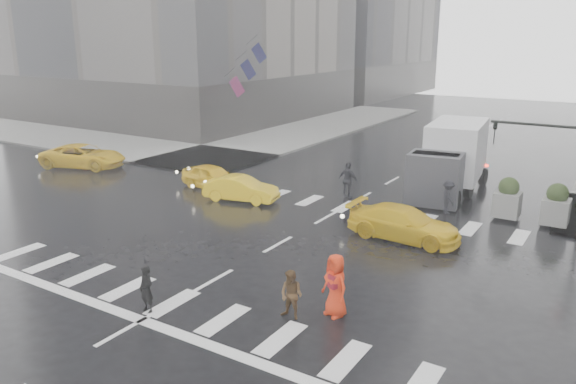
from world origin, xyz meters
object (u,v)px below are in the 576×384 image
Objects in this scene: pedestrian_brown at (291,295)px; box_truck at (451,157)px; pedestrian_orange at (335,285)px; taxi_front at (213,177)px; traffic_signal_pole at (563,155)px; taxi_mid at (241,189)px.

box_truck reaches higher than pedestrian_brown.
pedestrian_orange reaches higher than taxi_front.
pedestrian_orange is at bearing -118.38° from taxi_front.
taxi_front is (-16.55, -2.88, -2.56)m from traffic_signal_pole.
taxi_front is 0.56× the size of box_truck.
taxi_front is 12.60m from box_truck.
taxi_mid is at bearing -101.96° from taxi_front.
traffic_signal_pole is at bearing -71.66° from taxi_front.
traffic_signal_pole is at bearing -35.60° from box_truck.
pedestrian_orange is 12.55m from taxi_mid.
traffic_signal_pole reaches higher than taxi_front.
pedestrian_brown is at bearing -96.48° from box_truck.
pedestrian_orange is 0.50× the size of taxi_front.
taxi_mid is 0.55× the size of box_truck.
box_truck reaches higher than pedestrian_orange.
pedestrian_orange is (1.00, 0.84, 0.22)m from pedestrian_brown.
taxi_front is at bearing -158.90° from box_truck.
taxi_mid is (-8.54, 8.99, -0.13)m from pedestrian_brown.
pedestrian_orange is 0.51× the size of taxi_mid.
pedestrian_brown is 0.40× the size of taxi_mid.
traffic_signal_pole is 1.20× the size of taxi_mid.
box_truck reaches higher than taxi_mid.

